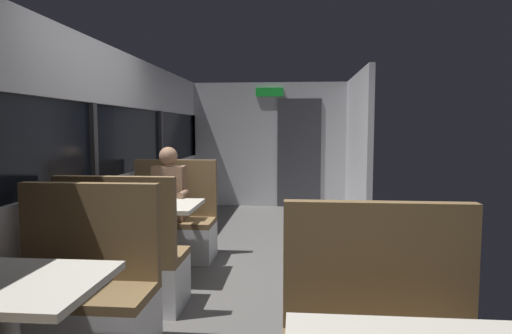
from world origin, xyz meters
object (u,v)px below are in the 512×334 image
object	(u,v)px
bench_near_window_facing_entry	(80,305)
dining_table_mid_window	(152,214)
seated_passenger	(170,212)
bench_mid_window_facing_end	(125,268)
dining_table_near_window	(7,301)
bench_mid_window_facing_entry	(172,229)

from	to	relation	value
bench_near_window_facing_entry	dining_table_mid_window	xyz separation A→B (m)	(0.00, 1.45, 0.31)
seated_passenger	bench_mid_window_facing_end	bearing A→B (deg)	-90.00
dining_table_near_window	seated_passenger	world-z (taller)	seated_passenger
dining_table_mid_window	bench_mid_window_facing_end	xyz separation A→B (m)	(0.00, -0.70, -0.31)
dining_table_near_window	dining_table_mid_window	world-z (taller)	same
bench_near_window_facing_entry	seated_passenger	world-z (taller)	seated_passenger
bench_near_window_facing_entry	bench_mid_window_facing_end	world-z (taller)	same
bench_mid_window_facing_entry	seated_passenger	xyz separation A→B (m)	(0.00, -0.07, 0.21)
bench_near_window_facing_entry	seated_passenger	size ratio (longest dim) A/B	0.87
bench_near_window_facing_entry	bench_mid_window_facing_entry	bearing A→B (deg)	90.00
dining_table_mid_window	bench_near_window_facing_entry	bearing A→B (deg)	-90.00
dining_table_near_window	bench_near_window_facing_entry	distance (m)	0.77
bench_mid_window_facing_end	dining_table_mid_window	bearing A→B (deg)	90.00
bench_mid_window_facing_end	seated_passenger	distance (m)	1.34
dining_table_mid_window	bench_mid_window_facing_end	distance (m)	0.77
bench_mid_window_facing_end	seated_passenger	bearing A→B (deg)	90.00
bench_near_window_facing_entry	dining_table_near_window	bearing A→B (deg)	-90.00
bench_mid_window_facing_end	seated_passenger	xyz separation A→B (m)	(0.00, 1.33, 0.21)
dining_table_near_window	bench_mid_window_facing_entry	world-z (taller)	bench_mid_window_facing_entry
dining_table_near_window	dining_table_mid_window	size ratio (longest dim) A/B	1.00
dining_table_mid_window	bench_mid_window_facing_entry	size ratio (longest dim) A/B	0.82
dining_table_mid_window	bench_mid_window_facing_entry	xyz separation A→B (m)	(0.00, 0.70, -0.31)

